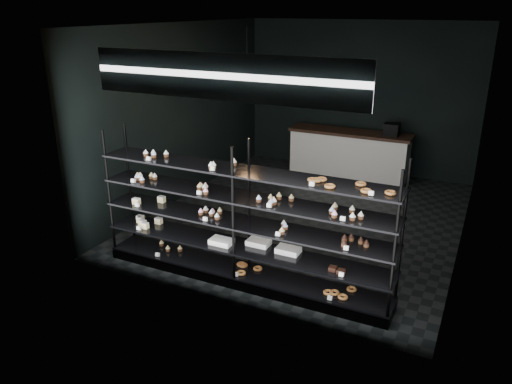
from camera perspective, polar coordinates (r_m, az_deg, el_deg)
room at (r=8.31m, az=6.30°, el=7.45°), size 5.01×6.01×3.20m
display_shelf at (r=6.51m, az=-1.83°, el=-5.26°), size 4.00×0.50×1.91m
signage at (r=5.47m, az=-4.07°, el=13.01°), size 3.30×0.05×0.50m
pendant_lamp at (r=7.63m, az=-1.03°, el=12.92°), size 0.33×0.33×0.89m
service_counter at (r=10.89m, az=10.65°, el=4.41°), size 2.57×0.65×1.23m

